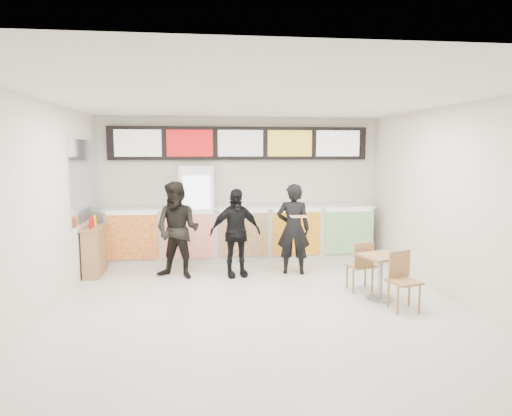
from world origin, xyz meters
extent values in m
plane|color=beige|center=(0.00, 0.00, 0.00)|extent=(7.00, 7.00, 0.00)
plane|color=white|center=(0.00, 0.00, 3.00)|extent=(7.00, 7.00, 0.00)
plane|color=silver|center=(0.00, 3.50, 1.50)|extent=(6.00, 0.00, 6.00)
plane|color=silver|center=(-3.00, 0.00, 1.50)|extent=(0.00, 7.00, 7.00)
plane|color=silver|center=(3.00, 0.00, 1.50)|extent=(0.00, 7.00, 7.00)
cube|color=silver|center=(0.00, 3.10, 0.55)|extent=(5.50, 0.70, 1.10)
cube|color=silver|center=(0.00, 3.10, 1.12)|extent=(5.56, 0.76, 0.04)
cube|color=red|center=(-2.20, 2.72, 0.61)|extent=(0.99, 0.02, 0.90)
cube|color=#FB377E|center=(-1.10, 2.72, 0.61)|extent=(0.99, 0.02, 0.90)
cube|color=brown|center=(0.00, 2.72, 0.61)|extent=(0.99, 0.02, 0.90)
cube|color=yellow|center=(1.10, 2.72, 0.61)|extent=(0.99, 0.02, 0.90)
cube|color=green|center=(2.20, 2.72, 0.61)|extent=(0.99, 0.02, 0.90)
cube|color=black|center=(0.00, 3.42, 2.45)|extent=(5.50, 0.12, 0.70)
cube|color=silver|center=(-2.12, 3.35, 2.45)|extent=(0.95, 0.02, 0.55)
cube|color=red|center=(-1.06, 3.35, 2.45)|extent=(0.95, 0.02, 0.55)
cube|color=silver|center=(0.00, 3.35, 2.45)|extent=(0.95, 0.02, 0.55)
cube|color=gold|center=(1.06, 3.35, 2.45)|extent=(0.95, 0.02, 0.55)
cube|color=white|center=(2.12, 3.35, 2.45)|extent=(0.95, 0.02, 0.55)
cube|color=white|center=(-0.93, 3.12, 1.00)|extent=(0.70, 0.65, 2.00)
cube|color=white|center=(-0.93, 2.78, 1.05)|extent=(0.54, 0.02, 1.50)
cylinder|color=green|center=(-1.14, 2.82, 0.45)|extent=(0.07, 0.07, 0.22)
cylinder|color=#EF4414|center=(-1.00, 2.82, 0.45)|extent=(0.07, 0.07, 0.22)
cylinder|color=red|center=(-0.86, 2.82, 0.45)|extent=(0.07, 0.07, 0.22)
cylinder|color=#174EB3|center=(-0.72, 2.82, 0.45)|extent=(0.07, 0.07, 0.22)
cylinder|color=#EF4414|center=(-1.14, 2.82, 0.83)|extent=(0.07, 0.07, 0.22)
cylinder|color=red|center=(-1.00, 2.82, 0.83)|extent=(0.07, 0.07, 0.22)
cylinder|color=#174EB3|center=(-0.86, 2.82, 0.83)|extent=(0.07, 0.07, 0.22)
cylinder|color=green|center=(-0.72, 2.82, 0.83)|extent=(0.07, 0.07, 0.22)
cylinder|color=red|center=(-1.14, 2.82, 1.21)|extent=(0.07, 0.07, 0.22)
cylinder|color=#174EB3|center=(-1.00, 2.82, 1.21)|extent=(0.07, 0.07, 0.22)
cylinder|color=green|center=(-0.86, 2.82, 1.21)|extent=(0.07, 0.07, 0.22)
cylinder|color=#EF4414|center=(-0.72, 2.82, 1.21)|extent=(0.07, 0.07, 0.22)
cylinder|color=#174EB3|center=(-1.14, 2.82, 1.59)|extent=(0.07, 0.07, 0.22)
cylinder|color=green|center=(-1.00, 2.82, 1.59)|extent=(0.07, 0.07, 0.22)
cylinder|color=#EF4414|center=(-0.86, 2.82, 1.59)|extent=(0.07, 0.07, 0.22)
cylinder|color=red|center=(-0.72, 2.82, 1.59)|extent=(0.07, 0.07, 0.22)
cube|color=#B2B7BF|center=(-2.99, 2.45, 1.75)|extent=(0.01, 2.00, 1.50)
imported|color=black|center=(0.85, 1.90, 0.85)|extent=(0.70, 0.54, 1.70)
imported|color=black|center=(-1.27, 1.86, 0.88)|extent=(1.04, 0.94, 1.75)
imported|color=black|center=(-0.23, 1.84, 0.81)|extent=(1.01, 0.57, 1.62)
cube|color=beige|center=(0.85, 1.45, 1.15)|extent=(0.28, 0.28, 0.01)
cone|color=#CC7233|center=(0.85, 1.45, 1.16)|extent=(0.36, 0.36, 0.02)
cube|color=#A87E4D|center=(1.90, 0.24, 0.69)|extent=(0.71, 0.71, 0.04)
cylinder|color=gray|center=(1.90, 0.24, 0.34)|extent=(0.08, 0.08, 0.68)
cylinder|color=gray|center=(1.90, 0.24, 0.01)|extent=(0.42, 0.42, 0.03)
cube|color=#A87E4D|center=(2.05, -0.25, 0.43)|extent=(0.50, 0.50, 0.04)
cube|color=#A87E4D|center=(2.05, -0.07, 0.64)|extent=(0.37, 0.14, 0.40)
cube|color=#A87E4D|center=(1.74, 0.74, 0.43)|extent=(0.50, 0.50, 0.04)
cube|color=#A87E4D|center=(1.74, 0.56, 0.64)|extent=(0.37, 0.14, 0.40)
cube|color=#A87E4D|center=(-2.82, 2.23, 0.44)|extent=(0.29, 0.77, 0.87)
cube|color=#A87E4D|center=(-2.82, 2.23, 0.89)|extent=(0.33, 0.81, 0.04)
cylinder|color=red|center=(-2.82, 2.01, 1.00)|extent=(0.06, 0.06, 0.17)
cylinder|color=red|center=(-2.82, 2.18, 1.00)|extent=(0.06, 0.06, 0.17)
cylinder|color=yellow|center=(-2.82, 2.34, 1.00)|extent=(0.06, 0.06, 0.17)
cylinder|color=brown|center=(-2.82, 2.50, 1.00)|extent=(0.06, 0.06, 0.17)
camera|label=1|loc=(-0.84, -6.34, 2.32)|focal=32.00mm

